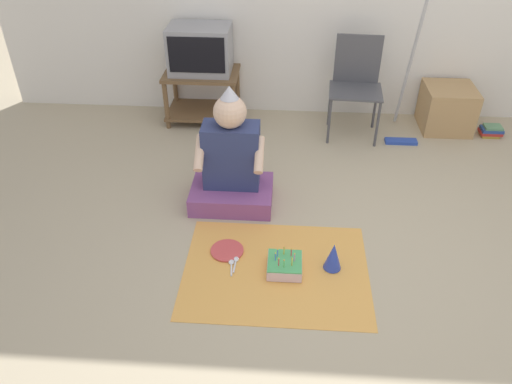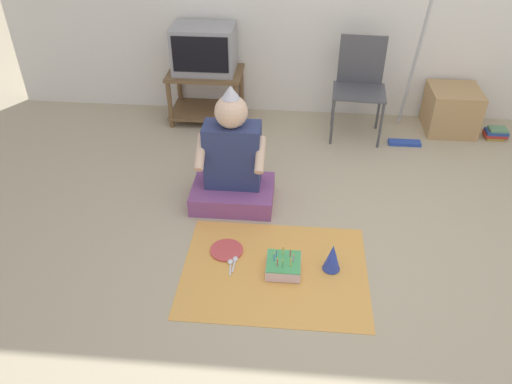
% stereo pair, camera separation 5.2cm
% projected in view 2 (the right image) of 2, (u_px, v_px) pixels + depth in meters
% --- Properties ---
extents(ground_plane, '(16.00, 16.00, 0.00)m').
position_uv_depth(ground_plane, '(355.00, 266.00, 3.18)').
color(ground_plane, tan).
extents(tv_stand, '(0.68, 0.47, 0.48)m').
position_uv_depth(tv_stand, '(206.00, 91.00, 4.69)').
color(tv_stand, brown).
rests_on(tv_stand, ground_plane).
extents(tv, '(0.55, 0.39, 0.41)m').
position_uv_depth(tv, '(204.00, 49.00, 4.47)').
color(tv, '#99999E').
rests_on(tv, tv_stand).
extents(folding_chair, '(0.48, 0.42, 0.87)m').
position_uv_depth(folding_chair, '(360.00, 81.00, 4.35)').
color(folding_chair, '#4C4C51').
rests_on(folding_chair, ground_plane).
extents(cardboard_box_stack, '(0.44, 0.45, 0.40)m').
position_uv_depth(cardboard_box_stack, '(451.00, 110.00, 4.56)').
color(cardboard_box_stack, tan).
rests_on(cardboard_box_stack, ground_plane).
extents(dust_mop, '(0.28, 0.43, 1.32)m').
position_uv_depth(dust_mop, '(410.00, 98.00, 4.30)').
color(dust_mop, '#2D4CB2').
rests_on(dust_mop, ground_plane).
extents(book_pile, '(0.19, 0.14, 0.10)m').
position_uv_depth(book_pile, '(496.00, 133.00, 4.51)').
color(book_pile, '#A88933').
rests_on(book_pile, ground_plane).
extents(person_seated, '(0.59, 0.43, 0.91)m').
position_uv_depth(person_seated, '(232.00, 165.00, 3.58)').
color(person_seated, '#8C4C8C').
rests_on(person_seated, ground_plane).
extents(party_cloth, '(1.16, 0.90, 0.01)m').
position_uv_depth(party_cloth, '(275.00, 270.00, 3.14)').
color(party_cloth, '#EFA84C').
rests_on(party_cloth, ground_plane).
extents(birthday_cake, '(0.21, 0.21, 0.14)m').
position_uv_depth(birthday_cake, '(283.00, 266.00, 3.11)').
color(birthday_cake, silver).
rests_on(birthday_cake, party_cloth).
extents(party_hat_blue, '(0.11, 0.11, 0.19)m').
position_uv_depth(party_hat_blue, '(332.00, 257.00, 3.10)').
color(party_hat_blue, blue).
rests_on(party_hat_blue, party_cloth).
extents(paper_plate, '(0.22, 0.22, 0.01)m').
position_uv_depth(paper_plate, '(227.00, 250.00, 3.28)').
color(paper_plate, '#D84C4C').
rests_on(paper_plate, party_cloth).
extents(plastic_spoon_near, '(0.04, 0.15, 0.01)m').
position_uv_depth(plastic_spoon_near, '(235.00, 260.00, 3.20)').
color(plastic_spoon_near, white).
rests_on(plastic_spoon_near, party_cloth).
extents(plastic_spoon_far, '(0.04, 0.15, 0.01)m').
position_uv_depth(plastic_spoon_far, '(230.00, 263.00, 3.18)').
color(plastic_spoon_far, white).
rests_on(plastic_spoon_far, party_cloth).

